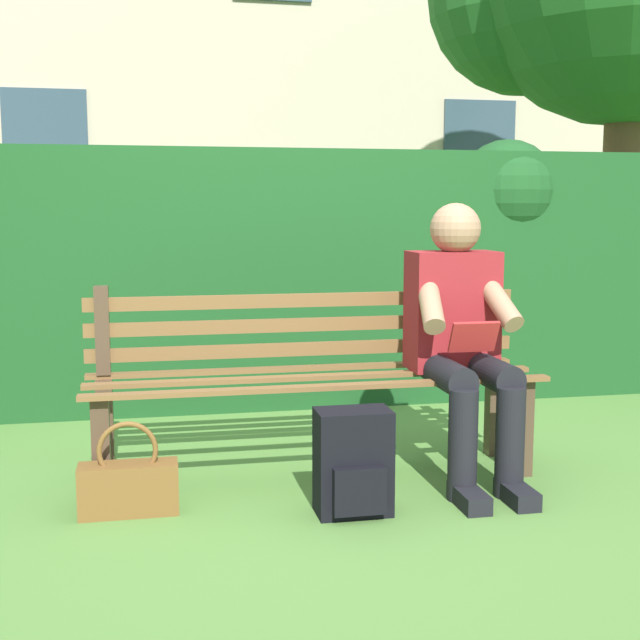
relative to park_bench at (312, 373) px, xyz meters
The scene contains 7 objects.
ground 0.45m from the park_bench, 90.00° to the left, with size 60.00×60.00×0.00m, color #517F38.
park_bench is the anchor object (origin of this frame).
person_seated 0.67m from the park_bench, 163.98° to the left, with size 0.44×0.73×1.18m.
hedge_backdrop 1.53m from the park_bench, 77.21° to the right, with size 6.13×0.76×1.57m.
building_facade 8.14m from the park_bench, 95.60° to the right, with size 10.07×2.75×6.57m.
backpack 0.59m from the park_bench, 96.01° to the left, with size 0.28×0.24×0.40m.
handbag 0.93m from the park_bench, 25.45° to the left, with size 0.37×0.13×0.36m.
Camera 1 is at (0.68, 3.44, 1.16)m, focal length 46.97 mm.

